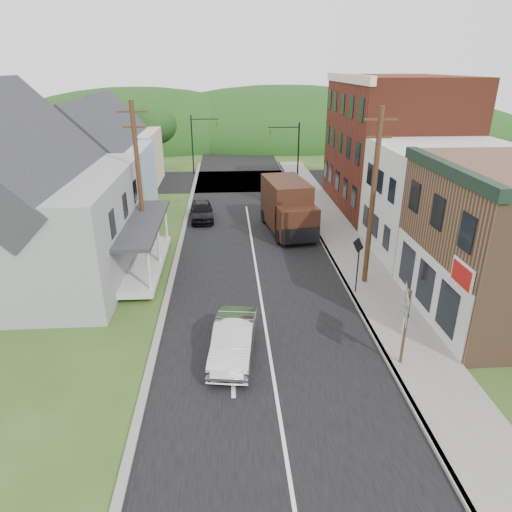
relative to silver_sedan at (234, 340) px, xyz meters
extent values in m
plane|color=#2D4719|center=(1.44, 2.55, -0.72)|extent=(120.00, 120.00, 0.00)
cube|color=black|center=(1.44, 12.55, -0.72)|extent=(9.00, 90.00, 0.02)
cube|color=black|center=(1.44, 29.55, -0.72)|extent=(60.00, 9.00, 0.02)
cube|color=slate|center=(7.34, 10.55, -0.65)|extent=(2.80, 55.00, 0.15)
cube|color=slate|center=(5.99, 10.55, -0.65)|extent=(0.20, 55.00, 0.15)
cube|color=slate|center=(-3.21, 10.55, -0.66)|extent=(0.30, 55.00, 0.12)
cube|color=silver|center=(12.74, 10.05, 2.53)|extent=(8.00, 7.00, 6.50)
cube|color=#5E2516|center=(12.74, 19.55, 4.28)|extent=(8.00, 12.00, 10.00)
cube|color=#929597|center=(-10.56, 8.55, 2.03)|extent=(10.00, 12.00, 5.50)
cube|color=#97B1CE|center=(-9.56, 19.55, 1.78)|extent=(7.00, 8.00, 5.00)
cube|color=beige|center=(-10.06, 28.55, 1.78)|extent=(7.00, 8.00, 5.00)
cylinder|color=#472D19|center=(7.04, 6.05, 3.78)|extent=(0.26, 0.26, 9.00)
cube|color=#472D19|center=(7.04, 6.05, 7.68)|extent=(1.60, 0.10, 0.10)
cube|color=#472D19|center=(7.04, 6.05, 6.88)|extent=(1.20, 0.10, 0.10)
cylinder|color=#472D19|center=(-5.06, 10.55, 3.78)|extent=(0.26, 0.26, 9.00)
cube|color=#472D19|center=(-5.06, 10.55, 7.68)|extent=(1.60, 0.10, 0.10)
cube|color=#472D19|center=(-5.06, 10.55, 6.88)|extent=(1.20, 0.10, 0.10)
cylinder|color=black|center=(6.44, 26.05, 2.28)|extent=(0.14, 0.14, 6.00)
cylinder|color=black|center=(5.04, 26.05, 4.88)|extent=(2.80, 0.10, 0.10)
imported|color=olive|center=(3.84, 26.05, 4.18)|extent=(0.16, 0.20, 1.00)
cylinder|color=black|center=(-3.56, 33.05, 2.28)|extent=(0.14, 0.14, 6.00)
cylinder|color=black|center=(-2.16, 33.05, 4.88)|extent=(2.80, 0.10, 0.10)
imported|color=olive|center=(-0.96, 33.05, 4.18)|extent=(0.16, 0.20, 1.00)
cylinder|color=#382616|center=(-17.56, 22.55, 1.66)|extent=(0.36, 0.36, 4.76)
ellipsoid|color=#1B340F|center=(-17.56, 22.55, 5.23)|extent=(5.80, 5.80, 4.93)
cylinder|color=#382616|center=(-7.56, 34.55, 1.24)|extent=(0.36, 0.36, 3.92)
ellipsoid|color=#1B340F|center=(-7.56, 34.55, 4.18)|extent=(4.80, 4.80, 4.08)
ellipsoid|color=#1B340F|center=(1.44, 57.55, -0.72)|extent=(90.00, 30.00, 16.00)
imported|color=#B7B8BC|center=(0.00, 0.00, 0.00)|extent=(2.10, 4.56, 1.45)
imported|color=black|center=(-2.01, 17.38, -0.03)|extent=(1.93, 4.17, 1.38)
cube|color=#32180E|center=(3.93, 15.00, 1.19)|extent=(3.15, 5.10, 3.16)
cube|color=#32180E|center=(4.32, 12.19, 0.64)|extent=(2.73, 2.07, 2.07)
cube|color=black|center=(4.29, 12.40, 1.51)|extent=(2.45, 1.61, 0.05)
cube|color=black|center=(4.45, 11.27, 0.09)|extent=(2.40, 0.49, 0.98)
cylinder|color=black|center=(3.17, 12.14, -0.23)|extent=(0.44, 1.01, 0.98)
cylinder|color=black|center=(5.44, 12.45, -0.23)|extent=(0.44, 1.01, 0.98)
cylinder|color=black|center=(2.57, 16.46, -0.23)|extent=(0.44, 1.01, 0.98)
cylinder|color=black|center=(4.84, 16.77, -0.23)|extent=(0.44, 1.01, 0.98)
cube|color=#472D19|center=(6.39, -1.07, 0.98)|extent=(0.12, 0.12, 3.11)
cube|color=black|center=(6.34, -1.05, 1.96)|extent=(0.57, 1.70, 0.07)
cube|color=silver|center=(6.12, -1.63, 2.35)|extent=(0.16, 0.47, 0.20)
cube|color=silver|center=(6.12, -1.63, 1.96)|extent=(0.18, 0.51, 0.49)
cube|color=silver|center=(6.12, -1.63, 1.56)|extent=(0.16, 0.47, 0.25)
cube|color=silver|center=(6.31, -1.04, 2.35)|extent=(0.16, 0.47, 0.20)
cube|color=silver|center=(6.31, -1.04, 1.96)|extent=(0.18, 0.51, 0.49)
cube|color=silver|center=(6.31, -1.04, 1.56)|extent=(0.16, 0.47, 0.25)
cube|color=silver|center=(6.49, -0.45, 2.35)|extent=(0.16, 0.47, 0.20)
cube|color=silver|center=(6.49, -0.45, 1.96)|extent=(0.18, 0.51, 0.49)
cube|color=silver|center=(6.49, -0.45, 1.56)|extent=(0.16, 0.47, 0.25)
cube|color=silver|center=(6.31, -1.04, 1.07)|extent=(0.14, 0.39, 0.49)
cylinder|color=black|center=(6.24, 4.88, 0.80)|extent=(0.09, 0.09, 2.75)
cube|color=black|center=(6.16, 4.88, 1.95)|extent=(0.33, 0.75, 0.81)
cube|color=yellow|center=(6.18, 4.88, 1.95)|extent=(0.31, 0.68, 0.73)
camera|label=1|loc=(-0.12, -15.27, 10.02)|focal=32.00mm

